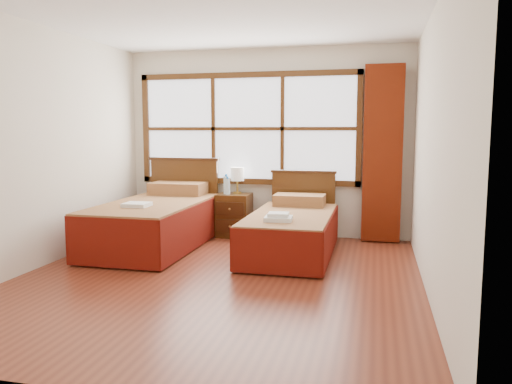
# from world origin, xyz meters

# --- Properties ---
(floor) EXTENTS (4.50, 4.50, 0.00)m
(floor) POSITION_xyz_m (0.00, 0.00, 0.00)
(floor) COLOR brown
(floor) RESTS_ON ground
(ceiling) EXTENTS (4.50, 4.50, 0.00)m
(ceiling) POSITION_xyz_m (0.00, 0.00, 2.60)
(ceiling) COLOR white
(ceiling) RESTS_ON wall_back
(wall_back) EXTENTS (4.00, 0.00, 4.00)m
(wall_back) POSITION_xyz_m (0.00, 2.25, 1.30)
(wall_back) COLOR silver
(wall_back) RESTS_ON floor
(wall_left) EXTENTS (0.00, 4.50, 4.50)m
(wall_left) POSITION_xyz_m (-2.00, 0.00, 1.30)
(wall_left) COLOR silver
(wall_left) RESTS_ON floor
(wall_right) EXTENTS (0.00, 4.50, 4.50)m
(wall_right) POSITION_xyz_m (2.00, 0.00, 1.30)
(wall_right) COLOR silver
(wall_right) RESTS_ON floor
(window) EXTENTS (3.16, 0.06, 1.56)m
(window) POSITION_xyz_m (-0.25, 2.21, 1.50)
(window) COLOR white
(window) RESTS_ON wall_back
(curtain) EXTENTS (0.50, 0.16, 2.30)m
(curtain) POSITION_xyz_m (1.60, 2.11, 1.17)
(curtain) COLOR maroon
(curtain) RESTS_ON wall_back
(bed_left) EXTENTS (1.12, 2.16, 1.09)m
(bed_left) POSITION_xyz_m (-1.18, 1.20, 0.33)
(bed_left) COLOR #371C0B
(bed_left) RESTS_ON floor
(bed_right) EXTENTS (0.97, 1.99, 0.93)m
(bed_right) POSITION_xyz_m (0.56, 1.20, 0.29)
(bed_right) COLOR #371C0B
(bed_right) RESTS_ON floor
(nightstand) EXTENTS (0.45, 0.44, 0.60)m
(nightstand) POSITION_xyz_m (-0.39, 1.99, 0.30)
(nightstand) COLOR #48280F
(nightstand) RESTS_ON floor
(towels_left) EXTENTS (0.30, 0.26, 0.05)m
(towels_left) POSITION_xyz_m (-1.22, 0.72, 0.60)
(towels_left) COLOR white
(towels_left) RESTS_ON bed_left
(towels_right) EXTENTS (0.32, 0.28, 0.09)m
(towels_right) POSITION_xyz_m (0.50, 0.64, 0.54)
(towels_right) COLOR white
(towels_right) RESTS_ON bed_right
(lamp) EXTENTS (0.19, 0.19, 0.37)m
(lamp) POSITION_xyz_m (-0.37, 2.08, 0.86)
(lamp) COLOR #B5923A
(lamp) RESTS_ON nightstand
(bottle_near) EXTENTS (0.07, 0.07, 0.28)m
(bottle_near) POSITION_xyz_m (-0.51, 2.00, 0.73)
(bottle_near) COLOR silver
(bottle_near) RESTS_ON nightstand
(bottle_far) EXTENTS (0.07, 0.07, 0.25)m
(bottle_far) POSITION_xyz_m (-0.46, 1.92, 0.71)
(bottle_far) COLOR silver
(bottle_far) RESTS_ON nightstand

